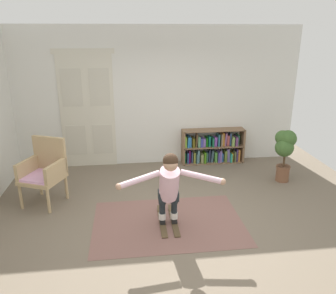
# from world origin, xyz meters

# --- Properties ---
(ground_plane) EXTENTS (7.20, 7.20, 0.00)m
(ground_plane) POSITION_xyz_m (0.00, 0.00, 0.00)
(ground_plane) COLOR #706251
(back_wall) EXTENTS (6.00, 0.10, 2.90)m
(back_wall) POSITION_xyz_m (0.00, 2.60, 1.45)
(back_wall) COLOR silver
(back_wall) RESTS_ON ground
(double_door) EXTENTS (1.22, 0.05, 2.45)m
(double_door) POSITION_xyz_m (-1.49, 2.54, 1.23)
(double_door) COLOR beige
(double_door) RESTS_ON ground
(rug) EXTENTS (2.26, 1.55, 0.01)m
(rug) POSITION_xyz_m (-0.12, 0.01, 0.00)
(rug) COLOR #805950
(rug) RESTS_ON ground
(bookshelf) EXTENTS (1.36, 0.30, 0.76)m
(bookshelf) POSITION_xyz_m (1.17, 2.39, 0.34)
(bookshelf) COLOR brown
(bookshelf) RESTS_ON ground
(wicker_chair) EXTENTS (0.79, 0.79, 1.10)m
(wicker_chair) POSITION_xyz_m (-2.08, 0.95, 0.58)
(wicker_chair) COLOR tan
(wicker_chair) RESTS_ON ground
(potted_plant) EXTENTS (0.40, 0.40, 1.03)m
(potted_plant) POSITION_xyz_m (2.25, 1.22, 0.70)
(potted_plant) COLOR brown
(potted_plant) RESTS_ON ground
(skis_pair) EXTENTS (0.28, 0.85, 0.07)m
(skis_pair) POSITION_xyz_m (-0.12, 0.04, 0.02)
(skis_pair) COLOR brown
(skis_pair) RESTS_ON rug
(person_skier) EXTENTS (1.48, 0.57, 1.15)m
(person_skier) POSITION_xyz_m (-0.12, -0.14, 0.73)
(person_skier) COLOR white
(person_skier) RESTS_ON skis_pair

